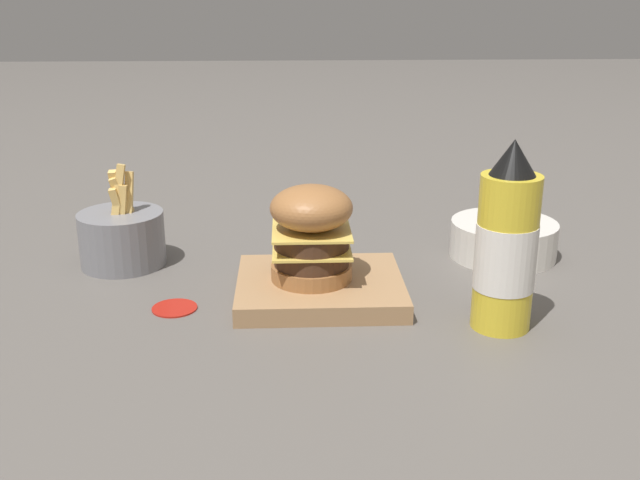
# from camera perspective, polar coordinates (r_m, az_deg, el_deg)

# --- Properties ---
(ground_plane) EXTENTS (6.00, 6.00, 0.00)m
(ground_plane) POSITION_cam_1_polar(r_m,az_deg,el_deg) (0.87, 3.63, -5.76)
(ground_plane) COLOR #5B5651
(serving_board) EXTENTS (0.20, 0.18, 0.02)m
(serving_board) POSITION_cam_1_polar(r_m,az_deg,el_deg) (0.92, -0.00, -3.63)
(serving_board) COLOR #A37A51
(serving_board) RESTS_ON ground_plane
(burger) EXTENTS (0.10, 0.10, 0.12)m
(burger) POSITION_cam_1_polar(r_m,az_deg,el_deg) (0.90, -0.66, 0.58)
(burger) COLOR #9E6638
(burger) RESTS_ON serving_board
(ketchup_bottle) EXTENTS (0.07, 0.07, 0.21)m
(ketchup_bottle) POSITION_cam_1_polar(r_m,az_deg,el_deg) (0.84, 13.99, -0.50)
(ketchup_bottle) COLOR yellow
(ketchup_bottle) RESTS_ON ground_plane
(fries_basket) EXTENTS (0.11, 0.11, 0.14)m
(fries_basket) POSITION_cam_1_polar(r_m,az_deg,el_deg) (1.05, -14.84, 0.22)
(fries_basket) COLOR slate
(fries_basket) RESTS_ON ground_plane
(side_bowl) EXTENTS (0.15, 0.15, 0.05)m
(side_bowl) POSITION_cam_1_polar(r_m,az_deg,el_deg) (1.08, 13.80, 0.14)
(side_bowl) COLOR silver
(side_bowl) RESTS_ON ground_plane
(spoon) EXTENTS (0.08, 0.16, 0.01)m
(spoon) POSITION_cam_1_polar(r_m,az_deg,el_deg) (1.18, -1.96, 1.20)
(spoon) COLOR silver
(spoon) RESTS_ON ground_plane
(ketchup_puddle) EXTENTS (0.05, 0.05, 0.00)m
(ketchup_puddle) POSITION_cam_1_polar(r_m,az_deg,el_deg) (0.91, -11.02, -5.06)
(ketchup_puddle) COLOR #B21E14
(ketchup_puddle) RESTS_ON ground_plane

